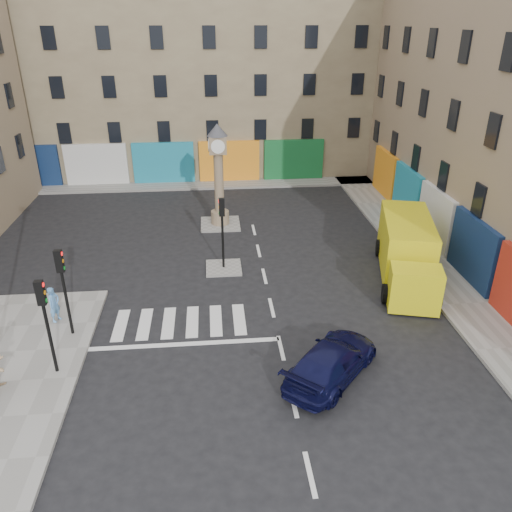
{
  "coord_description": "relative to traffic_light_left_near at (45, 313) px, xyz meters",
  "views": [
    {
      "loc": [
        -2.46,
        -14.87,
        11.75
      ],
      "look_at": [
        -0.59,
        5.23,
        2.0
      ],
      "focal_mm": 35.0,
      "sensor_mm": 36.0,
      "label": 1
    }
  ],
  "objects": [
    {
      "name": "island_far",
      "position": [
        6.3,
        13.8,
        -2.56
      ],
      "size": [
        2.4,
        2.4,
        0.12
      ],
      "primitive_type": "cube",
      "color": "gray",
      "rests_on": "ground"
    },
    {
      "name": "traffic_light_left_far",
      "position": [
        0.0,
        2.4,
        0.0
      ],
      "size": [
        0.28,
        0.22,
        3.7
      ],
      "color": "black",
      "rests_on": "sidewalk_left"
    },
    {
      "name": "sidewalk_right",
      "position": [
        17.0,
        9.8,
        -2.55
      ],
      "size": [
        2.6,
        30.0,
        0.15
      ],
      "primitive_type": "cube",
      "color": "gray",
      "rests_on": "ground"
    },
    {
      "name": "traffic_light_left_near",
      "position": [
        0.0,
        0.0,
        0.0
      ],
      "size": [
        0.28,
        0.22,
        3.7
      ],
      "color": "black",
      "rests_on": "sidewalk_left"
    },
    {
      "name": "yellow_van",
      "position": [
        15.28,
        6.29,
        -1.27
      ],
      "size": [
        4.05,
        7.81,
        2.73
      ],
      "rotation": [
        0.0,
        0.0,
        -0.25
      ],
      "color": "yellow",
      "rests_on": "ground"
    },
    {
      "name": "sidewalk_far",
      "position": [
        4.3,
        22.0,
        -2.55
      ],
      "size": [
        32.0,
        2.4,
        0.15
      ],
      "primitive_type": "cube",
      "color": "gray",
      "rests_on": "ground"
    },
    {
      "name": "navy_sedan",
      "position": [
        9.86,
        -1.03,
        -1.95
      ],
      "size": [
        4.47,
        4.73,
        1.34
      ],
      "primitive_type": "imported",
      "rotation": [
        0.0,
        0.0,
        2.42
      ],
      "color": "black",
      "rests_on": "ground"
    },
    {
      "name": "pedestrian_blue",
      "position": [
        -0.87,
        3.42,
        -1.69
      ],
      "size": [
        0.59,
        0.68,
        1.57
      ],
      "primitive_type": "imported",
      "rotation": [
        0.0,
        0.0,
        1.11
      ],
      "color": "#619FDF",
      "rests_on": "sidewalk_left"
    },
    {
      "name": "building_far",
      "position": [
        4.3,
        27.8,
        5.88
      ],
      "size": [
        32.0,
        10.0,
        17.0
      ],
      "primitive_type": "cube",
      "color": "#8D7D5E",
      "rests_on": "ground"
    },
    {
      "name": "traffic_light_island",
      "position": [
        6.3,
        7.8,
        -0.03
      ],
      "size": [
        0.28,
        0.22,
        3.7
      ],
      "color": "black",
      "rests_on": "island_near"
    },
    {
      "name": "island_near",
      "position": [
        6.3,
        7.8,
        -2.56
      ],
      "size": [
        1.8,
        1.8,
        0.12
      ],
      "primitive_type": "cube",
      "color": "gray",
      "rests_on": "ground"
    },
    {
      "name": "clock_pillar",
      "position": [
        6.3,
        13.8,
        0.93
      ],
      "size": [
        1.2,
        1.2,
        6.1
      ],
      "color": "#866F58",
      "rests_on": "island_far"
    },
    {
      "name": "ground",
      "position": [
        8.3,
        -0.2,
        -2.62
      ],
      "size": [
        120.0,
        120.0,
        0.0
      ],
      "primitive_type": "plane",
      "color": "black",
      "rests_on": "ground"
    }
  ]
}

